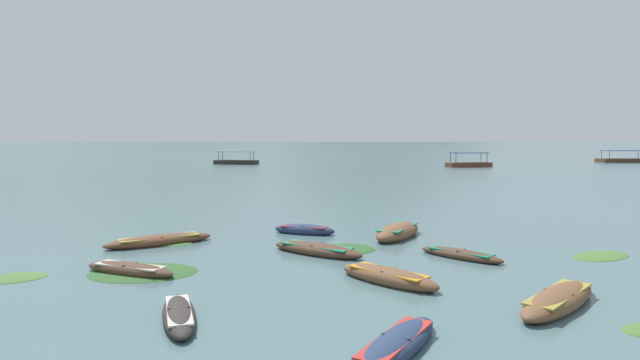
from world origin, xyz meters
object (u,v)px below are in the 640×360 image
Objects in this scene: rowboat_6 at (130,269)px; rowboat_10 at (304,230)px; rowboat_0 at (179,315)px; rowboat_1 at (388,277)px; rowboat_2 at (159,241)px; rowboat_5 at (317,249)px; rowboat_3 at (461,254)px; ferry_1 at (236,162)px; ferry_2 at (624,160)px; ferry_0 at (469,164)px; rowboat_4 at (398,232)px; rowboat_8 at (558,300)px; rowboat_9 at (396,345)px.

rowboat_10 is (4.87, 7.92, 0.03)m from rowboat_6.
rowboat_1 reaches higher than rowboat_0.
rowboat_2 is (-9.45, 5.10, -0.02)m from rowboat_1.
rowboat_1 is 10.74m from rowboat_2.
rowboat_3 is at bearing -2.45° from rowboat_5.
ferry_2 is (73.78, 14.11, -0.00)m from ferry_1.
ferry_2 is at bearing 31.05° from ferry_0.
rowboat_4 reaches higher than rowboat_6.
rowboat_1 is at bearing 155.88° from rowboat_8.
rowboat_8 reaches higher than rowboat_6.
ferry_0 is at bearing 68.96° from rowboat_2.
ferry_1 is (-20.74, 68.74, 0.27)m from rowboat_10.
ferry_2 is at bearing 59.16° from rowboat_5.
rowboat_0 reaches higher than rowboat_3.
ferry_1 is at bearing 101.69° from rowboat_6.
rowboat_6 is at bearing -121.59° from rowboat_10.
rowboat_6 is 9.30m from rowboat_10.
ferry_2 is (48.69, 83.30, 0.21)m from rowboat_4.
rowboat_2 is at bearing 170.02° from rowboat_5.
rowboat_4 is 10.41m from rowboat_8.
rowboat_2 is 15.57m from rowboat_8.
ferry_1 is 0.84× the size of ferry_2.
rowboat_1 is 0.43× the size of ferry_1.
rowboat_9 is at bearing -48.15° from rowboat_2.
rowboat_1 is 4.65m from rowboat_3.
ferry_2 is at bearing 59.69° from rowboat_4.
rowboat_0 is 9.88m from rowboat_8.
rowboat_4 is at bearing 49.09° from rowboat_5.
rowboat_0 is 0.82× the size of rowboat_8.
rowboat_10 is at bearing -107.25° from ferry_0.
rowboat_2 is 0.56× the size of ferry_0.
ferry_1 reaches higher than rowboat_3.
rowboat_2 is at bearing 151.63° from rowboat_1.
rowboat_6 is at bearing -148.39° from rowboat_5.
rowboat_4 is (6.01, 11.67, 0.09)m from rowboat_0.
rowboat_3 is at bearing 52.00° from rowboat_1.
ferry_1 is at bearing 103.28° from rowboat_0.
ferry_0 reaches higher than rowboat_9.
rowboat_10 is at bearing 128.28° from rowboat_8.
rowboat_8 is (7.02, -5.87, 0.02)m from rowboat_5.
rowboat_4 is 1.06× the size of rowboat_5.
ferry_2 reaches higher than rowboat_2.
ferry_2 is at bearing 60.06° from rowboat_0.
rowboat_8 is at bearing 37.29° from rowboat_9.
ferry_1 is at bearing 107.56° from rowboat_1.
ferry_0 is (24.33, 70.56, 0.30)m from rowboat_6.
rowboat_0 is at bearing -108.87° from rowboat_5.
ferry_2 reaches higher than rowboat_3.
ferry_1 is (-15.87, 76.67, 0.30)m from rowboat_6.
rowboat_8 reaches higher than rowboat_10.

